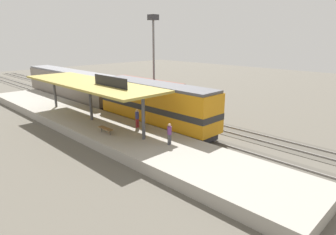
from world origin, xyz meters
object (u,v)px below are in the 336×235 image
Objects in this scene: platform_bench at (106,129)px; light_mast at (153,41)px; person_waiting at (169,133)px; passenger_carriage_single at (69,85)px; person_walking at (137,117)px; locomotive at (155,105)px; freight_car at (144,93)px.

light_mast reaches higher than platform_bench.
platform_bench is 0.99× the size of person_waiting.
passenger_carriage_single is at bearing 80.46° from person_waiting.
light_mast reaches higher than person_walking.
passenger_carriage_single is (0.00, 18.00, -0.10)m from locomotive.
locomotive is at bearing 56.10° from person_waiting.
platform_bench is 0.14× the size of freight_car.
person_waiting is at bearing -99.54° from passenger_carriage_single.
freight_car reaches higher than platform_bench.
platform_bench is at bearing -147.14° from light_mast.
person_walking is at bearing 78.61° from person_waiting.
light_mast is at bearing -50.05° from passenger_carriage_single.
locomotive is at bearing -90.00° from passenger_carriage_single.
platform_bench is 12.91m from freight_car.
freight_car is at bearing 56.65° from person_waiting.
person_walking is at bearing -164.31° from locomotive.
platform_bench is at bearing 108.81° from person_waiting.
platform_bench is 0.08× the size of passenger_carriage_single.
platform_bench is 6.10m from locomotive.
passenger_carriage_single is 1.67× the size of freight_car.
freight_car is at bearing 46.35° from person_walking.
freight_car is (4.60, -10.88, -0.34)m from passenger_carriage_single.
passenger_carriage_single is at bearing 90.00° from locomotive.
locomotive is 3.16m from person_walking.
light_mast reaches higher than freight_car.
light_mast is 6.84× the size of person_walking.
passenger_carriage_single reaches higher than platform_bench.
platform_bench is 17.88m from light_mast.
person_walking is at bearing -133.65° from freight_car.
light_mast is at bearing 41.44° from person_walking.
person_walking is (-10.79, -9.53, -6.54)m from light_mast.
light_mast is 15.82m from person_walking.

